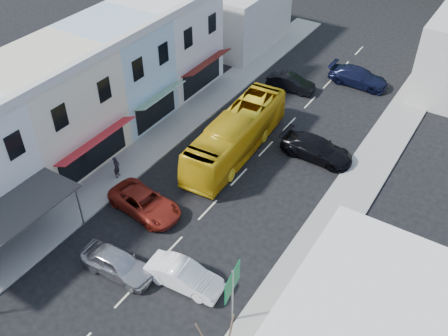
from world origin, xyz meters
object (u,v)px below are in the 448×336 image
car_white (184,276)px  car_red (145,203)px  bus (236,136)px  pedestrian_left (117,167)px  direction_sign (232,297)px  traffic_signal (426,51)px  car_silver (118,264)px

car_white → car_red: 6.66m
bus → car_red: bearing=-103.9°
pedestrian_left → direction_sign: 14.25m
pedestrian_left → traffic_signal: 30.65m
car_white → traffic_signal: traffic_signal is taller
pedestrian_left → bus: bearing=-57.0°
car_white → direction_sign: 3.80m
bus → pedestrian_left: 9.00m
car_white → car_silver: bearing=104.7°
bus → traffic_signal: 21.89m
bus → direction_sign: size_ratio=2.84×
direction_sign → traffic_signal: (0.80, 32.99, 0.16)m
car_silver → car_white: (3.74, 1.33, 0.00)m
car_red → bus: bearing=-3.5°
car_red → pedestrian_left: size_ratio=2.71×
traffic_signal → car_red: bearing=48.9°
direction_sign → bus: bearing=111.9°
bus → car_silver: (0.27, -13.48, -0.85)m
car_silver → traffic_signal: 34.70m
car_red → pedestrian_left: pedestrian_left is taller
traffic_signal → direction_sign: bearing=66.6°
car_red → pedestrian_left: 4.17m
traffic_signal → pedestrian_left: bearing=41.1°
car_silver → car_red: size_ratio=0.96×
car_silver → direction_sign: direction_sign is taller
car_silver → car_white: same height
bus → traffic_signal: size_ratio=2.63×
car_red → traffic_signal: size_ratio=1.04×
car_silver → pedestrian_left: size_ratio=2.59×
traffic_signal → car_white: bearing=60.4°
direction_sign → car_red: bearing=147.5°
car_white → direction_sign: size_ratio=1.08×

